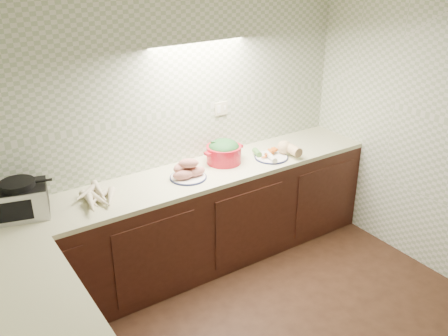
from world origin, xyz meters
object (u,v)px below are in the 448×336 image
sweet_potato_plate (187,171)px  onion_bowl (186,166)px  toaster_oven (20,200)px  veg_plate (277,151)px  parsnip_pile (105,198)px  dutch_oven (224,151)px

sweet_potato_plate → onion_bowl: bearing=64.0°
toaster_oven → veg_plate: 2.20m
parsnip_pile → onion_bowl: (0.80, 0.17, 0.00)m
toaster_oven → sweet_potato_plate: bearing=9.4°
sweet_potato_plate → veg_plate: (0.90, -0.06, -0.01)m
onion_bowl → dutch_oven: bearing=-8.0°
sweet_potato_plate → veg_plate: bearing=-4.0°
toaster_oven → parsnip_pile: (0.57, -0.15, -0.09)m
parsnip_pile → dutch_oven: bearing=5.9°
sweet_potato_plate → veg_plate: sweet_potato_plate is taller
parsnip_pile → onion_bowl: onion_bowl is taller
onion_bowl → veg_plate: 0.86m
dutch_oven → veg_plate: (0.47, -0.16, -0.05)m
parsnip_pile → sweet_potato_plate: 0.72m
parsnip_pile → veg_plate: bearing=-1.4°
sweet_potato_plate → dutch_oven: bearing=12.7°
onion_bowl → toaster_oven: bearing=-179.0°
parsnip_pile → veg_plate: 1.63m
onion_bowl → veg_plate: (0.83, -0.21, 0.01)m
parsnip_pile → sweet_potato_plate: bearing=1.8°
veg_plate → onion_bowl: bearing=165.9°
dutch_oven → veg_plate: 0.50m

